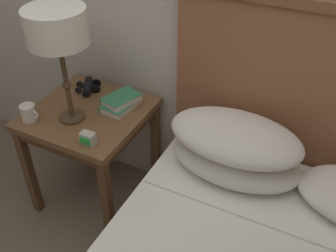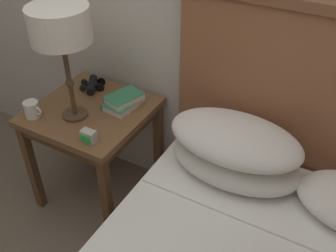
{
  "view_description": "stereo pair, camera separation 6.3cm",
  "coord_description": "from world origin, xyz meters",
  "px_view_note": "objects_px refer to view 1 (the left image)",
  "views": [
    {
      "loc": [
        0.59,
        -0.58,
        1.78
      ],
      "look_at": [
        -0.04,
        0.68,
        0.72
      ],
      "focal_mm": 42.0,
      "sensor_mm": 36.0,
      "label": 1
    },
    {
      "loc": [
        0.65,
        -0.55,
        1.78
      ],
      "look_at": [
        -0.04,
        0.68,
        0.72
      ],
      "focal_mm": 42.0,
      "sensor_mm": 36.0,
      "label": 2
    }
  ],
  "objects_px": {
    "table_lamp": "(57,30)",
    "alarm_clock": "(88,139)",
    "nightstand": "(90,124)",
    "coffee_mug": "(29,113)",
    "book_on_nightstand": "(121,104)",
    "book_stacked_on_top": "(121,99)",
    "binoculars_pair": "(88,87)"
  },
  "relations": [
    {
      "from": "table_lamp",
      "to": "book_on_nightstand",
      "type": "relative_size",
      "value": 2.59
    },
    {
      "from": "book_stacked_on_top",
      "to": "coffee_mug",
      "type": "xyz_separation_m",
      "value": [
        -0.35,
        -0.31,
        -0.01
      ]
    },
    {
      "from": "alarm_clock",
      "to": "nightstand",
      "type": "bearing_deg",
      "value": 126.79
    },
    {
      "from": "book_stacked_on_top",
      "to": "alarm_clock",
      "type": "relative_size",
      "value": 3.06
    },
    {
      "from": "binoculars_pair",
      "to": "alarm_clock",
      "type": "relative_size",
      "value": 2.26
    },
    {
      "from": "book_on_nightstand",
      "to": "binoculars_pair",
      "type": "xyz_separation_m",
      "value": [
        -0.25,
        0.06,
        0.0
      ]
    },
    {
      "from": "alarm_clock",
      "to": "book_stacked_on_top",
      "type": "bearing_deg",
      "value": 94.17
    },
    {
      "from": "table_lamp",
      "to": "book_stacked_on_top",
      "type": "bearing_deg",
      "value": 48.98
    },
    {
      "from": "binoculars_pair",
      "to": "alarm_clock",
      "type": "bearing_deg",
      "value": -54.0
    },
    {
      "from": "book_stacked_on_top",
      "to": "alarm_clock",
      "type": "distance_m",
      "value": 0.33
    },
    {
      "from": "table_lamp",
      "to": "coffee_mug",
      "type": "distance_m",
      "value": 0.48
    },
    {
      "from": "alarm_clock",
      "to": "table_lamp",
      "type": "bearing_deg",
      "value": 145.81
    },
    {
      "from": "binoculars_pair",
      "to": "alarm_clock",
      "type": "distance_m",
      "value": 0.48
    },
    {
      "from": "binoculars_pair",
      "to": "alarm_clock",
      "type": "xyz_separation_m",
      "value": [
        0.28,
        -0.39,
        0.01
      ]
    },
    {
      "from": "nightstand",
      "to": "coffee_mug",
      "type": "height_order",
      "value": "coffee_mug"
    },
    {
      "from": "nightstand",
      "to": "book_on_nightstand",
      "type": "relative_size",
      "value": 2.84
    },
    {
      "from": "alarm_clock",
      "to": "book_on_nightstand",
      "type": "bearing_deg",
      "value": 94.58
    },
    {
      "from": "alarm_clock",
      "to": "binoculars_pair",
      "type": "bearing_deg",
      "value": 126.0
    },
    {
      "from": "table_lamp",
      "to": "alarm_clock",
      "type": "height_order",
      "value": "table_lamp"
    },
    {
      "from": "book_stacked_on_top",
      "to": "binoculars_pair",
      "type": "relative_size",
      "value": 1.35
    },
    {
      "from": "binoculars_pair",
      "to": "alarm_clock",
      "type": "height_order",
      "value": "alarm_clock"
    },
    {
      "from": "nightstand",
      "to": "table_lamp",
      "type": "distance_m",
      "value": 0.56
    },
    {
      "from": "nightstand",
      "to": "coffee_mug",
      "type": "bearing_deg",
      "value": -136.97
    },
    {
      "from": "table_lamp",
      "to": "alarm_clock",
      "type": "xyz_separation_m",
      "value": [
        0.19,
        -0.13,
        -0.44
      ]
    },
    {
      "from": "nightstand",
      "to": "binoculars_pair",
      "type": "relative_size",
      "value": 3.93
    },
    {
      "from": "table_lamp",
      "to": "book_stacked_on_top",
      "type": "distance_m",
      "value": 0.49
    },
    {
      "from": "nightstand",
      "to": "binoculars_pair",
      "type": "height_order",
      "value": "binoculars_pair"
    },
    {
      "from": "table_lamp",
      "to": "book_stacked_on_top",
      "type": "relative_size",
      "value": 2.65
    },
    {
      "from": "nightstand",
      "to": "table_lamp",
      "type": "xyz_separation_m",
      "value": [
        -0.03,
        -0.09,
        0.55
      ]
    },
    {
      "from": "nightstand",
      "to": "coffee_mug",
      "type": "xyz_separation_m",
      "value": [
        -0.21,
        -0.2,
        0.13
      ]
    },
    {
      "from": "book_on_nightstand",
      "to": "coffee_mug",
      "type": "relative_size",
      "value": 2.12
    },
    {
      "from": "book_on_nightstand",
      "to": "coffee_mug",
      "type": "xyz_separation_m",
      "value": [
        -0.35,
        -0.3,
        0.02
      ]
    }
  ]
}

